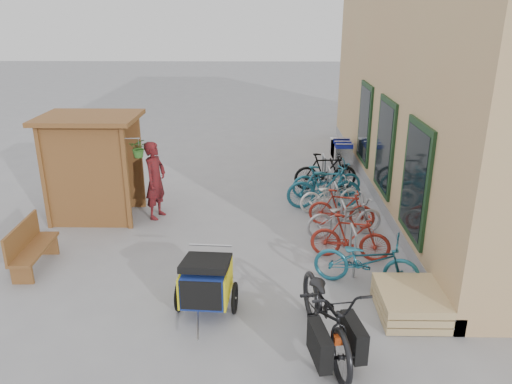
{
  "coord_description": "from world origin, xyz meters",
  "views": [
    {
      "loc": [
        0.67,
        -8.27,
        4.58
      ],
      "look_at": [
        0.5,
        1.5,
        1.0
      ],
      "focal_mm": 35.0,
      "sensor_mm": 36.0,
      "label": 1
    }
  ],
  "objects_px": {
    "child_trailer": "(206,281)",
    "bike_1": "(350,237)",
    "bike_5": "(324,187)",
    "bike_6": "(327,179)",
    "bike_0": "(366,261)",
    "bench": "(30,246)",
    "pallet_stack": "(410,302)",
    "bike_4": "(330,195)",
    "kiosk": "(89,153)",
    "person_kiosk": "(155,180)",
    "shopping_carts": "(341,150)",
    "bike_3": "(342,209)",
    "bike_7": "(326,171)",
    "cargo_bike": "(327,312)",
    "bike_2": "(345,217)"
  },
  "relations": [
    {
      "from": "child_trailer",
      "to": "cargo_bike",
      "type": "distance_m",
      "value": 2.03
    },
    {
      "from": "kiosk",
      "to": "bike_2",
      "type": "distance_m",
      "value": 5.84
    },
    {
      "from": "bike_0",
      "to": "bike_7",
      "type": "xyz_separation_m",
      "value": [
        -0.14,
        5.0,
        0.03
      ]
    },
    {
      "from": "pallet_stack",
      "to": "cargo_bike",
      "type": "height_order",
      "value": "cargo_bike"
    },
    {
      "from": "child_trailer",
      "to": "bike_3",
      "type": "distance_m",
      "value": 4.24
    },
    {
      "from": "bike_3",
      "to": "bike_7",
      "type": "bearing_deg",
      "value": 15.83
    },
    {
      "from": "child_trailer",
      "to": "bike_1",
      "type": "xyz_separation_m",
      "value": [
        2.58,
        1.8,
        -0.07
      ]
    },
    {
      "from": "pallet_stack",
      "to": "bench",
      "type": "relative_size",
      "value": 0.83
    },
    {
      "from": "child_trailer",
      "to": "bike_1",
      "type": "relative_size",
      "value": 1.08
    },
    {
      "from": "pallet_stack",
      "to": "bike_3",
      "type": "distance_m",
      "value": 3.44
    },
    {
      "from": "pallet_stack",
      "to": "bike_6",
      "type": "bearing_deg",
      "value": 97.72
    },
    {
      "from": "pallet_stack",
      "to": "bike_0",
      "type": "relative_size",
      "value": 0.66
    },
    {
      "from": "cargo_bike",
      "to": "bike_0",
      "type": "bearing_deg",
      "value": 52.54
    },
    {
      "from": "bike_7",
      "to": "pallet_stack",
      "type": "bearing_deg",
      "value": -178.38
    },
    {
      "from": "bench",
      "to": "shopping_carts",
      "type": "xyz_separation_m",
      "value": [
        6.67,
        6.5,
        0.09
      ]
    },
    {
      "from": "bike_4",
      "to": "bike_5",
      "type": "xyz_separation_m",
      "value": [
        -0.14,
        0.14,
        0.14
      ]
    },
    {
      "from": "bike_0",
      "to": "bike_1",
      "type": "relative_size",
      "value": 1.18
    },
    {
      "from": "bike_7",
      "to": "person_kiosk",
      "type": "bearing_deg",
      "value": 110.61
    },
    {
      "from": "pallet_stack",
      "to": "bike_5",
      "type": "height_order",
      "value": "bike_5"
    },
    {
      "from": "cargo_bike",
      "to": "shopping_carts",
      "type": "bearing_deg",
      "value": 70.37
    },
    {
      "from": "shopping_carts",
      "to": "bike_3",
      "type": "xyz_separation_m",
      "value": [
        -0.61,
        -4.51,
        -0.11
      ]
    },
    {
      "from": "cargo_bike",
      "to": "bike_7",
      "type": "distance_m",
      "value": 6.78
    },
    {
      "from": "kiosk",
      "to": "cargo_bike",
      "type": "height_order",
      "value": "kiosk"
    },
    {
      "from": "kiosk",
      "to": "person_kiosk",
      "type": "relative_size",
      "value": 1.38
    },
    {
      "from": "kiosk",
      "to": "shopping_carts",
      "type": "relative_size",
      "value": 1.72
    },
    {
      "from": "bench",
      "to": "kiosk",
      "type": "bearing_deg",
      "value": 78.92
    },
    {
      "from": "shopping_carts",
      "to": "bike_2",
      "type": "bearing_deg",
      "value": -97.07
    },
    {
      "from": "bike_1",
      "to": "bench",
      "type": "bearing_deg",
      "value": 106.97
    },
    {
      "from": "kiosk",
      "to": "bike_1",
      "type": "xyz_separation_m",
      "value": [
        5.61,
        -2.0,
        -1.09
      ]
    },
    {
      "from": "bike_0",
      "to": "shopping_carts",
      "type": "bearing_deg",
      "value": 12.16
    },
    {
      "from": "bike_2",
      "to": "kiosk",
      "type": "bearing_deg",
      "value": 65.71
    },
    {
      "from": "bike_5",
      "to": "child_trailer",
      "type": "bearing_deg",
      "value": 148.62
    },
    {
      "from": "bike_0",
      "to": "bike_2",
      "type": "xyz_separation_m",
      "value": [
        -0.07,
        2.04,
        -0.03
      ]
    },
    {
      "from": "pallet_stack",
      "to": "bench",
      "type": "xyz_separation_m",
      "value": [
        -6.67,
        1.39,
        0.25
      ]
    },
    {
      "from": "person_kiosk",
      "to": "bike_4",
      "type": "height_order",
      "value": "person_kiosk"
    },
    {
      "from": "pallet_stack",
      "to": "bike_3",
      "type": "height_order",
      "value": "bike_3"
    },
    {
      "from": "child_trailer",
      "to": "bike_4",
      "type": "height_order",
      "value": "child_trailer"
    },
    {
      "from": "child_trailer",
      "to": "bike_1",
      "type": "height_order",
      "value": "child_trailer"
    },
    {
      "from": "person_kiosk",
      "to": "bike_7",
      "type": "bearing_deg",
      "value": -46.14
    },
    {
      "from": "bike_3",
      "to": "shopping_carts",
      "type": "bearing_deg",
      "value": 6.43
    },
    {
      "from": "bike_6",
      "to": "bike_0",
      "type": "bearing_deg",
      "value": 172.68
    },
    {
      "from": "shopping_carts",
      "to": "bike_1",
      "type": "height_order",
      "value": "shopping_carts"
    },
    {
      "from": "person_kiosk",
      "to": "bike_6",
      "type": "xyz_separation_m",
      "value": [
        4.1,
        1.42,
        -0.43
      ]
    },
    {
      "from": "bike_3",
      "to": "bike_7",
      "type": "distance_m",
      "value": 2.5
    },
    {
      "from": "bench",
      "to": "shopping_carts",
      "type": "height_order",
      "value": "shopping_carts"
    },
    {
      "from": "kiosk",
      "to": "pallet_stack",
      "type": "height_order",
      "value": "kiosk"
    },
    {
      "from": "pallet_stack",
      "to": "bike_0",
      "type": "distance_m",
      "value": 1.07
    },
    {
      "from": "kiosk",
      "to": "bike_0",
      "type": "relative_size",
      "value": 1.37
    },
    {
      "from": "bike_1",
      "to": "pallet_stack",
      "type": "bearing_deg",
      "value": -148.06
    },
    {
      "from": "bike_5",
      "to": "bike_0",
      "type": "bearing_deg",
      "value": -178.15
    }
  ]
}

